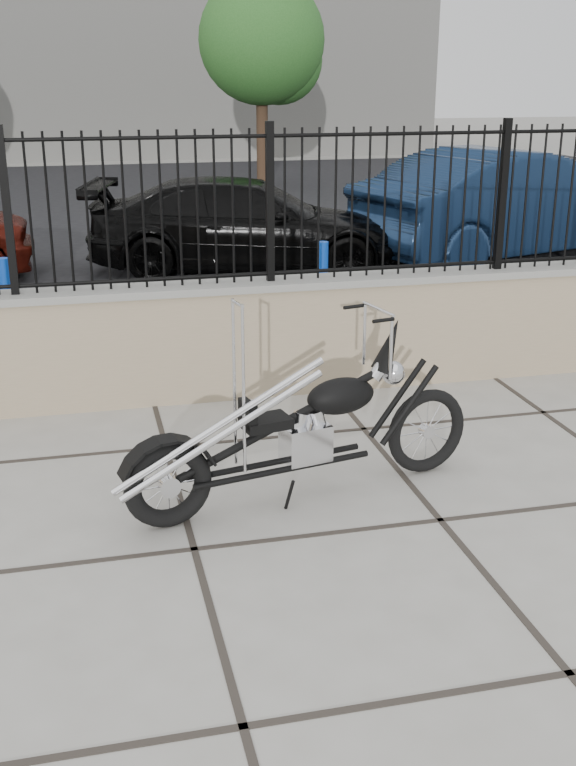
# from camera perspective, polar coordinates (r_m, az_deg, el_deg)

# --- Properties ---
(ground_plane) EXTENTS (90.00, 90.00, 0.00)m
(ground_plane) POSITION_cam_1_polar(r_m,az_deg,el_deg) (5.21, -5.99, -10.50)
(ground_plane) COLOR #99968E
(ground_plane) RESTS_ON ground
(parking_lot) EXTENTS (30.00, 30.00, 0.00)m
(parking_lot) POSITION_cam_1_polar(r_m,az_deg,el_deg) (17.20, -11.72, 10.28)
(parking_lot) COLOR black
(parking_lot) RESTS_ON ground
(retaining_wall) EXTENTS (14.00, 0.36, 0.96)m
(retaining_wall) POSITION_cam_1_polar(r_m,az_deg,el_deg) (7.32, -8.77, 2.40)
(retaining_wall) COLOR gray
(retaining_wall) RESTS_ON ground_plane
(iron_fence) EXTENTS (14.00, 0.08, 1.20)m
(iron_fence) POSITION_cam_1_polar(r_m,az_deg,el_deg) (7.09, -9.22, 10.79)
(iron_fence) COLOR black
(iron_fence) RESTS_ON retaining_wall
(background_building) EXTENTS (22.00, 6.00, 8.00)m
(background_building) POSITION_cam_1_polar(r_m,az_deg,el_deg) (31.03, -13.39, 21.44)
(background_building) COLOR beige
(background_building) RESTS_ON ground_plane
(chopper_motorcycle) EXTENTS (2.29, 0.85, 1.35)m
(chopper_motorcycle) POSITION_cam_1_polar(r_m,az_deg,el_deg) (5.48, 0.73, -1.01)
(chopper_motorcycle) COLOR black
(chopper_motorcycle) RESTS_ON ground_plane
(car_black) EXTENTS (4.51, 2.64, 1.23)m
(car_black) POSITION_cam_1_polar(r_m,az_deg,el_deg) (12.22, -2.63, 10.02)
(car_black) COLOR black
(car_black) RESTS_ON parking_lot
(car_blue) EXTENTS (4.97, 2.91, 1.55)m
(car_blue) POSITION_cam_1_polar(r_m,az_deg,el_deg) (13.39, 13.99, 10.99)
(car_blue) COLOR #10213C
(car_blue) RESTS_ON parking_lot
(bollard_a) EXTENTS (0.12, 0.12, 0.90)m
(bollard_a) POSITION_cam_1_polar(r_m,az_deg,el_deg) (9.05, -17.42, 4.80)
(bollard_a) COLOR #0C26BA
(bollard_a) RESTS_ON ground_plane
(bollard_b) EXTENTS (0.14, 0.14, 0.92)m
(bollard_b) POSITION_cam_1_polar(r_m,az_deg,el_deg) (9.37, 2.21, 6.21)
(bollard_b) COLOR #0B31A7
(bollard_b) RESTS_ON ground_plane
(tree_right) EXTENTS (2.84, 2.84, 4.79)m
(tree_right) POSITION_cam_1_polar(r_m,az_deg,el_deg) (21.46, -1.71, 21.35)
(tree_right) COLOR #382619
(tree_right) RESTS_ON ground_plane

